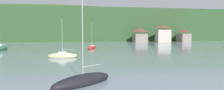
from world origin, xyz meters
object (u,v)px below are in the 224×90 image
shore_building_central (184,35)px  sailboat_far_0 (63,56)px  shore_building_westcentral (163,34)px  sailboat_far_3 (92,48)px  sailboat_mid_4 (83,81)px  shore_building_west (140,35)px  sailboat_far_2 (0,49)px

shore_building_central → sailboat_far_0: (-47.71, -45.98, -2.53)m
shore_building_westcentral → sailboat_far_3: shore_building_westcentral is taller
sailboat_far_0 → sailboat_mid_4: 15.99m
shore_building_west → sailboat_far_3: 37.29m
shore_building_west → sailboat_mid_4: (-23.68, -61.58, -2.80)m
sailboat_far_2 → shore_building_central: bearing=-64.3°
shore_building_west → shore_building_westcentral: size_ratio=0.85×
shore_building_westcentral → sailboat_far_0: size_ratio=1.11×
shore_building_westcentral → sailboat_far_3: 43.57m
shore_building_west → sailboat_far_2: (-42.75, -31.34, -2.67)m
sailboat_far_0 → shore_building_west: bearing=-116.7°
shore_building_central → sailboat_mid_4: size_ratio=0.81×
shore_building_westcentral → sailboat_far_0: 58.70m
shore_building_westcentral → sailboat_mid_4: bearing=-119.2°
shore_building_central → sailboat_far_3: (-42.44, -30.10, -2.56)m
shore_building_west → shore_building_central: (20.59, 0.02, -0.25)m
shore_building_west → sailboat_far_3: sailboat_far_3 is taller
shore_building_westcentral → shore_building_central: 10.36m
shore_building_central → sailboat_far_0: bearing=-136.1°
shore_building_central → sailboat_mid_4: sailboat_mid_4 is taller
sailboat_far_3 → sailboat_mid_4: bearing=-162.3°
shore_building_west → shore_building_central: bearing=0.1°
sailboat_far_0 → sailboat_far_2: bearing=-39.3°
shore_building_westcentral → sailboat_far_3: (-32.14, -29.24, -3.28)m
shore_building_west → sailboat_mid_4: 66.04m
shore_building_west → shore_building_westcentral: shore_building_westcentral is taller
shore_building_west → sailboat_far_0: sailboat_far_0 is taller
shore_building_westcentral → sailboat_far_2: size_ratio=1.03×
shore_building_westcentral → sailboat_far_0: shore_building_westcentral is taller
shore_building_central → sailboat_mid_4: 75.90m
sailboat_far_3 → shore_building_westcentral: bearing=-26.7°
shore_building_west → sailboat_far_2: 53.08m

